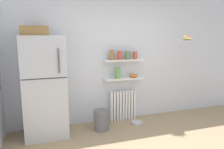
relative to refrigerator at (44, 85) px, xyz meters
name	(u,v)px	position (x,y,z in m)	size (l,w,h in m)	color
back_wall	(117,58)	(1.48, 0.37, 0.38)	(7.04, 0.10, 2.60)	silver
refrigerator	(44,85)	(0.00, 0.00, 0.00)	(0.73, 0.67, 1.92)	#B7BABF
radiator	(123,105)	(1.56, 0.24, -0.61)	(0.56, 0.12, 0.63)	white
wall_shelf_lower	(123,79)	(1.56, 0.21, -0.03)	(0.82, 0.22, 0.03)	white
wall_shelf_upper	(124,60)	(1.56, 0.21, 0.36)	(0.82, 0.22, 0.03)	white
storage_jar_0	(112,55)	(1.31, 0.21, 0.47)	(0.10, 0.10, 0.22)	olive
storage_jar_1	(120,55)	(1.48, 0.21, 0.46)	(0.09, 0.09, 0.19)	#C64C38
storage_jar_2	(128,55)	(1.65, 0.21, 0.46)	(0.11, 0.11, 0.18)	#5B7F4C
storage_jar_3	(135,55)	(1.82, 0.21, 0.45)	(0.09, 0.09, 0.17)	#C64C38
vase	(118,73)	(1.44, 0.21, 0.10)	(0.10, 0.10, 0.22)	#66A84C
shelf_bowl	(134,76)	(1.79, 0.21, 0.02)	(0.17, 0.17, 0.08)	orange
trash_bin	(101,120)	(0.99, -0.12, -0.73)	(0.29, 0.29, 0.38)	slate
pet_food_bowl	(137,123)	(1.74, -0.09, -0.90)	(0.22, 0.22, 0.05)	#B7B7BC
hanging_fruit_basket	(187,39)	(2.86, -0.06, 0.78)	(0.29, 0.29, 0.10)	#B2B2B7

